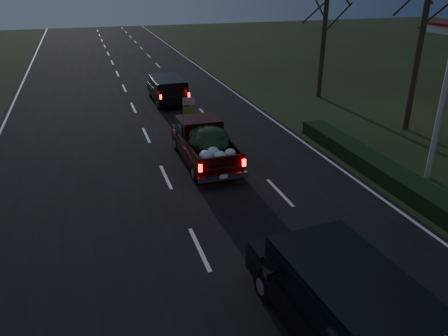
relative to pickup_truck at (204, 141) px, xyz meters
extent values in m
plane|color=black|center=(-1.81, -6.01, -0.92)|extent=(120.00, 120.00, 0.00)
cube|color=black|center=(-1.81, -6.01, -0.91)|extent=(14.00, 120.00, 0.02)
cube|color=black|center=(5.99, -3.01, -0.62)|extent=(1.00, 10.00, 0.60)
cylinder|color=black|center=(10.69, 0.99, 3.33)|extent=(0.28, 0.28, 8.50)
cylinder|color=black|center=(9.69, 7.99, 2.58)|extent=(0.28, 0.28, 7.00)
cube|color=black|center=(0.00, 0.02, -0.38)|extent=(1.82, 4.53, 0.50)
cube|color=black|center=(0.00, 0.83, 0.30)|extent=(1.68, 1.45, 0.81)
cube|color=black|center=(0.00, 0.83, 0.39)|extent=(1.77, 1.36, 0.50)
cube|color=black|center=(0.00, -1.16, -0.11)|extent=(1.68, 2.54, 0.05)
ellipsoid|color=black|center=(0.04, -0.70, 0.30)|extent=(1.45, 1.63, 0.54)
cylinder|color=gray|center=(-0.82, 0.02, 0.93)|extent=(0.03, 0.03, 1.81)
cube|color=red|center=(-0.57, 0.02, 1.68)|extent=(0.47, 0.02, 0.31)
cube|color=gold|center=(-0.57, 0.02, 1.32)|extent=(0.47, 0.02, 0.31)
cube|color=black|center=(0.36, 9.67, -0.37)|extent=(1.82, 4.29, 0.53)
cube|color=black|center=(0.36, 9.45, 0.23)|extent=(1.70, 3.13, 0.71)
cube|color=black|center=(0.36, 9.45, 0.31)|extent=(1.79, 3.04, 0.43)
cube|color=black|center=(0.17, -9.99, -0.28)|extent=(2.39, 5.12, 0.62)
cube|color=black|center=(0.19, -10.25, 0.43)|extent=(2.18, 3.76, 0.83)
cube|color=black|center=(0.19, -10.25, 0.51)|extent=(2.28, 3.66, 0.50)
cube|color=black|center=(-1.10, -9.08, 0.30)|extent=(0.12, 0.24, 0.17)
camera|label=1|loc=(-4.29, -16.00, 6.12)|focal=35.00mm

